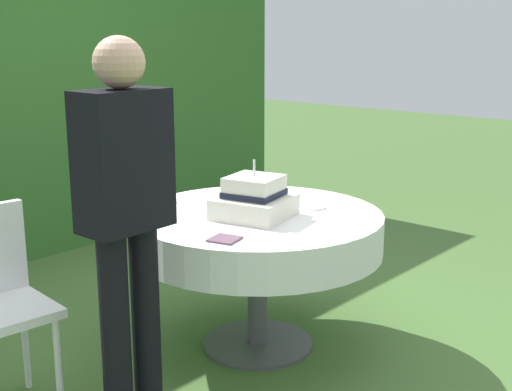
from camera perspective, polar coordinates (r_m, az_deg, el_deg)
The scene contains 8 objects.
ground_plane at distance 3.71m, azimuth 0.14°, elevation -12.28°, with size 20.00×20.00×0.00m, color #476B33.
foliage_hedge at distance 5.32m, azimuth -20.44°, elevation 7.88°, with size 5.03×0.69×2.33m, color #336628.
cake_table at distance 3.49m, azimuth 0.15°, elevation -3.12°, with size 1.26×1.26×0.72m.
wedding_cake at distance 3.36m, azimuth -0.18°, elevation -0.30°, with size 0.41×0.41×0.29m.
serving_plate_near at distance 3.57m, azimuth 4.73°, elevation -0.93°, with size 0.13×0.13×0.01m, color white.
serving_plate_far at distance 3.70m, azimuth -7.00°, elevation -0.44°, with size 0.10×0.10×0.01m, color white.
napkin_stack at distance 3.02m, azimuth -2.61°, elevation -3.63°, with size 0.12×0.12×0.01m, color #6B4C60.
standing_person at distance 2.76m, azimuth -10.75°, elevation -1.14°, with size 0.36×0.21×1.60m.
Camera 1 is at (-2.51, -2.20, 1.62)m, focal length 48.27 mm.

